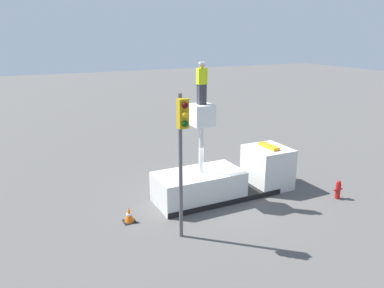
{
  "coord_description": "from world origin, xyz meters",
  "views": [
    {
      "loc": [
        -8.04,
        -13.77,
        7.27
      ],
      "look_at": [
        -1.86,
        -1.23,
        3.12
      ],
      "focal_mm": 35.0,
      "sensor_mm": 36.0,
      "label": 1
    }
  ],
  "objects": [
    {
      "name": "traffic_light_pole",
      "position": [
        -2.91,
        -2.61,
        3.79
      ],
      "size": [
        0.34,
        0.57,
        5.35
      ],
      "color": "#515156",
      "rests_on": "ground"
    },
    {
      "name": "bucket_truck",
      "position": [
        0.5,
        0.0,
        0.83
      ],
      "size": [
        6.67,
        2.13,
        4.39
      ],
      "color": "black",
      "rests_on": "ground"
    },
    {
      "name": "worker",
      "position": [
        -0.8,
        0.0,
        5.27
      ],
      "size": [
        0.4,
        0.26,
        1.75
      ],
      "color": "#38383D",
      "rests_on": "bucket_truck"
    },
    {
      "name": "fire_hydrant",
      "position": [
        4.88,
        -2.61,
        0.43
      ],
      "size": [
        0.47,
        0.23,
        0.88
      ],
      "color": "red",
      "rests_on": "ground"
    },
    {
      "name": "traffic_cone_rear",
      "position": [
        -4.32,
        -0.55,
        0.29
      ],
      "size": [
        0.48,
        0.48,
        0.61
      ],
      "color": "black",
      "rests_on": "ground"
    },
    {
      "name": "ground_plane",
      "position": [
        0.0,
        0.0,
        0.0
      ],
      "size": [
        120.0,
        120.0,
        0.0
      ],
      "primitive_type": "plane",
      "color": "#565451"
    }
  ]
}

